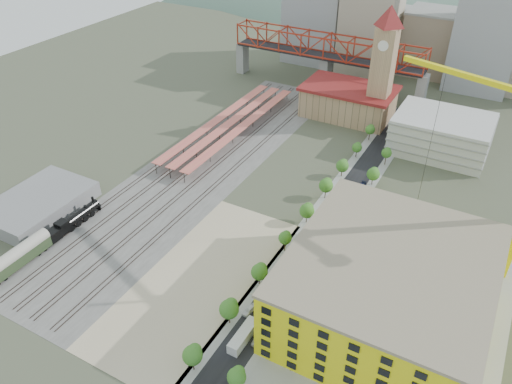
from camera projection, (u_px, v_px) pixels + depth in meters
The scene contains 32 objects.
ground at pixel (268, 221), 153.30m from camera, with size 400.00×400.00×0.00m, color #474C38.
ballast_strip at pixel (203, 165), 180.28m from camera, with size 36.00×165.00×0.06m, color #605E59.
dirt_lot at pixel (200, 280), 132.12m from camera, with size 28.00×67.00×0.06m, color tan.
street_asphalt at pixel (335, 210), 157.74m from camera, with size 12.00×170.00×0.06m, color black.
sidewalk_west at pixel (319, 205), 159.94m from camera, with size 3.00×170.00×0.04m, color gray.
sidewalk_east at pixel (351, 215), 155.55m from camera, with size 3.00×170.00×0.04m, color gray.
construction_pad at pixel (394, 320), 120.89m from camera, with size 50.00×90.00×0.06m, color gray.
rail_tracks at pixel (199, 164), 180.93m from camera, with size 26.56×160.00×0.18m.
platform_canopies at pixel (230, 123), 199.90m from camera, with size 16.00×80.00×4.12m.
station_hall at pixel (348, 101), 210.77m from camera, with size 38.00×24.00×13.10m.
clock_tower at pixel (384, 57), 191.70m from camera, with size 12.00×12.00×52.00m.
parking_garage at pixel (441, 134), 185.57m from camera, with size 34.00×26.00×14.00m, color silver.
truss_bridge at pixel (327, 49), 228.47m from camera, with size 94.00×9.60×25.60m.
construction_building at pixel (388, 288), 116.79m from camera, with size 44.60×50.60×18.80m.
warehouse at pixel (38, 204), 156.52m from camera, with size 22.00×32.00×5.00m, color gray.
street_trees at pixel (323, 228), 150.53m from camera, with size 15.40×124.40×8.00m.
skyline at pixel (420, 30), 240.26m from camera, with size 133.00×46.00×60.00m.
distant_hills at pixel (485, 136), 368.03m from camera, with size 647.00×264.00×227.00m.
locomotive at pixel (72, 222), 149.30m from camera, with size 3.13×24.15×6.04m.
coach at pixel (18, 257), 134.68m from camera, with size 3.47×20.12×6.32m.
site_trailer_a at pixel (243, 336), 115.15m from camera, with size 2.69×10.22×2.80m, color silver.
site_trailer_b at pixel (283, 281), 130.14m from camera, with size 2.43×9.24×2.53m, color silver.
site_trailer_c at pixel (291, 269), 133.80m from camera, with size 2.45×9.30×2.55m, color silver.
site_trailer_d at pixel (313, 239), 144.23m from camera, with size 2.29×8.69×2.38m, color silver.
car_0 at pixel (249, 310), 122.53m from camera, with size 1.82×4.52×1.54m, color white.
car_1 at pixel (271, 281), 130.99m from camera, with size 1.42×4.06×1.34m, color #AEAEB3.
car_2 at pixel (277, 272), 133.44m from camera, with size 2.62×5.68×1.58m, color black.
car_3 at pixel (319, 216), 154.22m from camera, with size 2.11×5.20×1.51m, color navy.
car_4 at pixel (257, 339), 115.27m from camera, with size 1.83×4.54×1.55m, color #BDBDBD.
car_5 at pixel (304, 270), 134.17m from camera, with size 1.68×4.82×1.59m, color gray.
car_6 at pixel (329, 234), 146.79m from camera, with size 2.42×5.25×1.46m, color black.
car_7 at pixel (361, 186), 167.93m from camera, with size 1.97×4.85×1.41m, color navy.
Camera 1 is at (55.39, -108.17, 93.94)m, focal length 35.00 mm.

